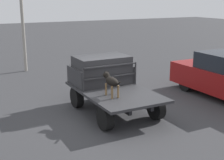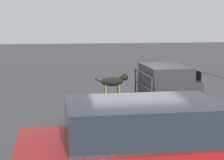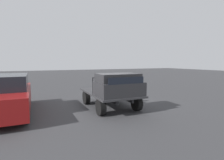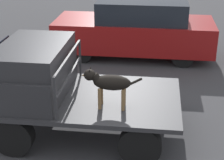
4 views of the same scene
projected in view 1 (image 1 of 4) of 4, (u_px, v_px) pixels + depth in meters
ground_plane at (114, 113)px, 10.25m from camera, size 80.00×80.00×0.00m
flatbed_truck at (114, 96)px, 10.11m from camera, size 3.52×2.08×0.77m
truck_cab at (101, 70)px, 10.79m from camera, size 1.37×1.96×0.96m
truck_headboard at (110, 73)px, 10.16m from camera, size 0.04×1.96×0.77m
dog at (111, 81)px, 9.35m from camera, size 1.04×0.27×0.72m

